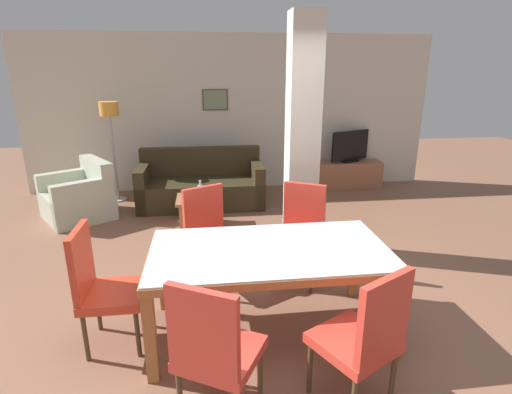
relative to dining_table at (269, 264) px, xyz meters
name	(u,v)px	position (x,y,z in m)	size (l,w,h in m)	color
ground_plane	(269,330)	(0.00, 0.00, -0.62)	(18.00, 18.00, 0.00)	brown
back_wall	(231,114)	(0.00, 4.37, 0.73)	(7.20, 0.09, 2.70)	beige
divider_pillar	(302,139)	(0.62, 1.57, 0.73)	(0.35, 0.32, 2.70)	beige
dining_table	(269,264)	(0.00, 0.00, 0.00)	(1.90, 1.01, 0.76)	#A36938
dining_chair_near_right	(365,335)	(0.47, -0.85, -0.08)	(0.62, 0.62, 1.00)	red
dining_chair_near_left	(214,348)	(-0.47, -0.85, -0.08)	(0.62, 0.62, 1.00)	red
dining_chair_far_left	(210,233)	(-0.47, 0.89, -0.08)	(0.62, 0.62, 1.00)	red
dining_chair_head_left	(101,284)	(-1.31, 0.00, -0.08)	(0.46, 0.46, 1.00)	red
dining_chair_far_right	(301,229)	(0.47, 0.88, -0.08)	(0.62, 0.62, 1.00)	red
sofa	(201,186)	(-0.57, 3.43, -0.33)	(1.96, 0.91, 0.88)	#302917
armchair	(80,198)	(-2.35, 3.03, -0.33)	(1.21, 1.22, 0.84)	#B2BAA3
coffee_table	(200,212)	(-0.59, 2.45, -0.41)	(0.62, 0.54, 0.42)	#986340
bottle	(200,191)	(-0.57, 2.48, -0.11)	(0.08, 0.08, 0.24)	#B2B7BC
tv_stand	(348,174)	(2.13, 4.09, -0.38)	(1.19, 0.40, 0.48)	#9D5E42
tv_screen	(350,147)	(2.13, 4.09, 0.14)	(0.78, 0.38, 0.57)	black
floor_lamp	(110,119)	(-1.97, 3.80, 0.73)	(0.29, 0.29, 1.63)	#B7B7BC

